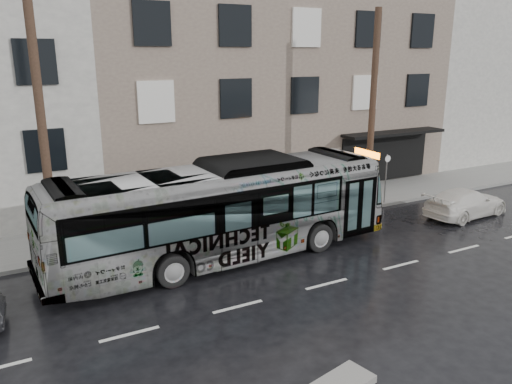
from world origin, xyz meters
TOP-DOWN VIEW (x-y plane):
  - ground at (0.00, 0.00)m, footprint 120.00×120.00m
  - sidewalk at (0.00, 4.90)m, footprint 90.00×3.60m
  - building_taupe at (5.00, 12.70)m, footprint 20.00×12.00m
  - building_filler at (24.00, 12.70)m, footprint 18.00×12.00m
  - utility_pole_front at (6.50, 3.30)m, footprint 0.30×0.30m
  - utility_pole_rear at (-7.50, 3.30)m, footprint 0.30×0.30m
  - sign_post at (7.60, 3.30)m, footprint 0.06×0.06m
  - bus at (-2.05, 1.08)m, footprint 12.91×3.59m
  - white_sedan at (9.71, 0.29)m, footprint 4.57×2.17m

SIDE VIEW (x-z plane):
  - ground at x=0.00m, z-range 0.00..0.00m
  - sidewalk at x=0.00m, z-range 0.00..0.15m
  - white_sedan at x=9.71m, z-range 0.00..1.29m
  - sign_post at x=7.60m, z-range 0.15..2.55m
  - bus at x=-2.05m, z-range 0.00..3.56m
  - utility_pole_front at x=6.50m, z-range 0.15..9.15m
  - utility_pole_rear at x=-7.50m, z-range 0.15..9.15m
  - building_taupe at x=5.00m, z-range 0.00..11.00m
  - building_filler at x=24.00m, z-range 0.00..12.00m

